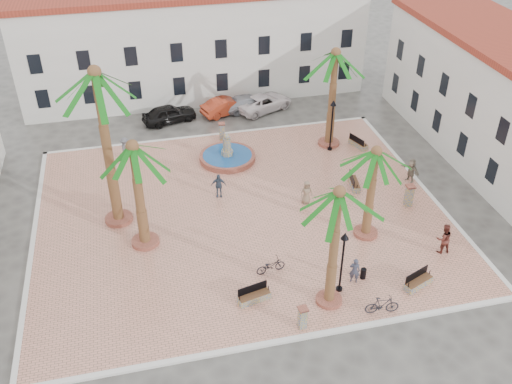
{
  "coord_description": "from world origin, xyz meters",
  "views": [
    {
      "loc": [
        -5.99,
        -29.49,
        22.09
      ],
      "look_at": [
        1.0,
        0.0,
        1.6
      ],
      "focal_mm": 40.0,
      "sensor_mm": 36.0,
      "label": 1
    }
  ],
  "objects_px": {
    "lamppost_s": "(343,252)",
    "bollard_e": "(409,195)",
    "palm_ne": "(335,64)",
    "car_white": "(264,102)",
    "car_silver": "(250,103)",
    "palm_sw": "(134,160)",
    "palm_e": "(375,163)",
    "litter_bin": "(363,274)",
    "pedestrian_fountain_a": "(306,192)",
    "bicycle_a": "(271,266)",
    "pedestrian_north": "(125,148)",
    "bollard_n": "(222,131)",
    "bench_e": "(354,183)",
    "bench_ne": "(358,144)",
    "cyclist_b": "(444,239)",
    "bollard_se": "(303,317)",
    "palm_nw": "(97,89)",
    "bicycle_b": "(382,305)",
    "pedestrian_fountain_b": "(218,185)",
    "bench_se": "(418,282)",
    "cyclist_a": "(355,270)",
    "lamppost_e": "(332,117)",
    "bench_s": "(254,297)",
    "fountain": "(227,156)",
    "car_red": "(226,106)",
    "pedestrian_east": "(411,170)",
    "palm_s": "(338,205)"
  },
  "relations": [
    {
      "from": "palm_e",
      "to": "bench_e",
      "type": "height_order",
      "value": "palm_e"
    },
    {
      "from": "bollard_e",
      "to": "pedestrian_fountain_a",
      "type": "relative_size",
      "value": 0.94
    },
    {
      "from": "palm_sw",
      "to": "bench_se",
      "type": "bearing_deg",
      "value": -26.84
    },
    {
      "from": "fountain",
      "to": "bench_ne",
      "type": "relative_size",
      "value": 2.32
    },
    {
      "from": "palm_sw",
      "to": "car_red",
      "type": "distance_m",
      "value": 19.16
    },
    {
      "from": "bench_s",
      "to": "cyclist_b",
      "type": "bearing_deg",
      "value": -6.15
    },
    {
      "from": "bicycle_a",
      "to": "car_silver",
      "type": "distance_m",
      "value": 21.2
    },
    {
      "from": "litter_bin",
      "to": "bench_ne",
      "type": "bearing_deg",
      "value": 69.29
    },
    {
      "from": "bench_ne",
      "to": "bicycle_b",
      "type": "height_order",
      "value": "bicycle_b"
    },
    {
      "from": "lamppost_e",
      "to": "bollard_se",
      "type": "height_order",
      "value": "lamppost_e"
    },
    {
      "from": "bench_e",
      "to": "bollard_n",
      "type": "bearing_deg",
      "value": 50.75
    },
    {
      "from": "pedestrian_north",
      "to": "bollard_n",
      "type": "bearing_deg",
      "value": -77.44
    },
    {
      "from": "palm_nw",
      "to": "lamppost_e",
      "type": "relative_size",
      "value": 2.51
    },
    {
      "from": "bench_ne",
      "to": "car_white",
      "type": "xyz_separation_m",
      "value": [
        -5.48,
        8.31,
        0.31
      ]
    },
    {
      "from": "bench_ne",
      "to": "pedestrian_fountain_b",
      "type": "height_order",
      "value": "pedestrian_fountain_b"
    },
    {
      "from": "bicycle_a",
      "to": "bench_se",
      "type": "bearing_deg",
      "value": -120.43
    },
    {
      "from": "litter_bin",
      "to": "car_silver",
      "type": "bearing_deg",
      "value": 93.54
    },
    {
      "from": "car_red",
      "to": "car_silver",
      "type": "height_order",
      "value": "car_red"
    },
    {
      "from": "bench_s",
      "to": "car_white",
      "type": "height_order",
      "value": "car_white"
    },
    {
      "from": "bench_s",
      "to": "palm_sw",
      "type": "bearing_deg",
      "value": 117.31
    },
    {
      "from": "palm_ne",
      "to": "bench_e",
      "type": "bearing_deg",
      "value": -92.89
    },
    {
      "from": "lamppost_s",
      "to": "bollard_e",
      "type": "xyz_separation_m",
      "value": [
        7.21,
        6.52,
        -1.89
      ]
    },
    {
      "from": "palm_ne",
      "to": "pedestrian_north",
      "type": "xyz_separation_m",
      "value": [
        -15.57,
        1.47,
        -5.73
      ]
    },
    {
      "from": "bench_ne",
      "to": "bollard_n",
      "type": "bearing_deg",
      "value": 49.94
    },
    {
      "from": "bench_e",
      "to": "bollard_se",
      "type": "relative_size",
      "value": 1.37
    },
    {
      "from": "bench_ne",
      "to": "cyclist_b",
      "type": "height_order",
      "value": "cyclist_b"
    },
    {
      "from": "palm_ne",
      "to": "car_white",
      "type": "bearing_deg",
      "value": 114.65
    },
    {
      "from": "bollard_se",
      "to": "palm_nw",
      "type": "bearing_deg",
      "value": 127.52
    },
    {
      "from": "bench_s",
      "to": "car_red",
      "type": "distance_m",
      "value": 22.95
    },
    {
      "from": "bench_e",
      "to": "bench_ne",
      "type": "bearing_deg",
      "value": -14.76
    },
    {
      "from": "palm_e",
      "to": "bicycle_b",
      "type": "xyz_separation_m",
      "value": [
        -1.77,
        -6.42,
        -4.59
      ]
    },
    {
      "from": "bench_e",
      "to": "bicycle_b",
      "type": "height_order",
      "value": "bicycle_b"
    },
    {
      "from": "car_white",
      "to": "car_red",
      "type": "bearing_deg",
      "value": 65.56
    },
    {
      "from": "palm_s",
      "to": "cyclist_a",
      "type": "xyz_separation_m",
      "value": [
        1.84,
        1.12,
        -5.46
      ]
    },
    {
      "from": "bollard_e",
      "to": "pedestrian_east",
      "type": "relative_size",
      "value": 0.89
    },
    {
      "from": "palm_sw",
      "to": "palm_e",
      "type": "xyz_separation_m",
      "value": [
        13.34,
        -2.24,
        -0.73
      ]
    },
    {
      "from": "palm_ne",
      "to": "pedestrian_fountain_a",
      "type": "height_order",
      "value": "palm_ne"
    },
    {
      "from": "bench_se",
      "to": "cyclist_a",
      "type": "distance_m",
      "value": 3.56
    },
    {
      "from": "palm_nw",
      "to": "lamppost_e",
      "type": "height_order",
      "value": "palm_nw"
    },
    {
      "from": "bollard_e",
      "to": "cyclist_a",
      "type": "xyz_separation_m",
      "value": [
        -6.21,
        -6.07,
        0.01
      ]
    },
    {
      "from": "bollard_n",
      "to": "pedestrian_fountain_b",
      "type": "height_order",
      "value": "pedestrian_fountain_b"
    },
    {
      "from": "cyclist_b",
      "to": "pedestrian_fountain_a",
      "type": "xyz_separation_m",
      "value": [
        -6.31,
        6.69,
        -0.15
      ]
    },
    {
      "from": "palm_sw",
      "to": "bicycle_a",
      "type": "distance_m",
      "value": 9.64
    },
    {
      "from": "palm_s",
      "to": "pedestrian_fountain_b",
      "type": "bearing_deg",
      "value": 109.51
    },
    {
      "from": "bollard_e",
      "to": "car_silver",
      "type": "relative_size",
      "value": 0.33
    },
    {
      "from": "pedestrian_fountain_a",
      "to": "pedestrian_fountain_b",
      "type": "relative_size",
      "value": 0.97
    },
    {
      "from": "car_red",
      "to": "palm_ne",
      "type": "bearing_deg",
      "value": -156.66
    },
    {
      "from": "palm_sw",
      "to": "bench_s",
      "type": "bearing_deg",
      "value": -49.77
    },
    {
      "from": "bench_se",
      "to": "bicycle_a",
      "type": "xyz_separation_m",
      "value": [
        -7.62,
        2.99,
        0.18
      ]
    },
    {
      "from": "bench_e",
      "to": "cyclist_b",
      "type": "xyz_separation_m",
      "value": [
        2.47,
        -7.79,
        0.72
      ]
    }
  ]
}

